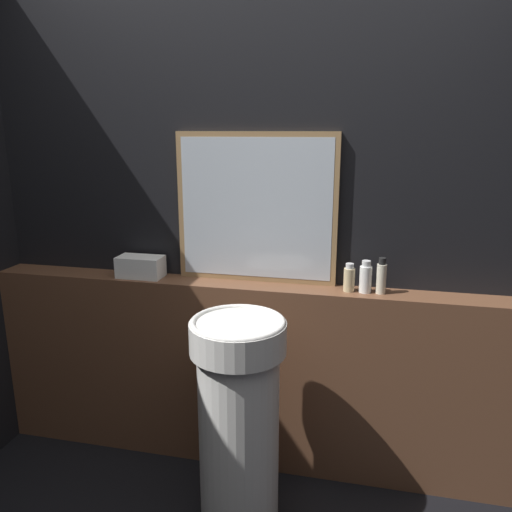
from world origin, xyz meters
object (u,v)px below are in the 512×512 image
pedestal_sink (239,418)px  shampoo_bottle (349,278)px  lotion_bottle (381,277)px  conditioner_bottle (366,278)px  mirror (256,209)px  towel_stack (141,267)px

pedestal_sink → shampoo_bottle: 0.78m
pedestal_sink → lotion_bottle: 0.88m
conditioner_bottle → lotion_bottle: (0.07, 0.00, 0.01)m
mirror → towel_stack: size_ratio=3.42×
conditioner_bottle → shampoo_bottle: bearing=-180.0°
mirror → lotion_bottle: bearing=-6.5°
shampoo_bottle → conditioner_bottle: (0.07, 0.00, 0.01)m
pedestal_sink → shampoo_bottle: shampoo_bottle is taller
pedestal_sink → lotion_bottle: size_ratio=5.66×
lotion_bottle → towel_stack: bearing=180.0°
shampoo_bottle → conditioner_bottle: 0.07m
mirror → conditioner_bottle: mirror is taller
pedestal_sink → mirror: 0.95m
pedestal_sink → towel_stack: (-0.61, 0.42, 0.51)m
towel_stack → lotion_bottle: (1.17, 0.00, 0.02)m
pedestal_sink → shampoo_bottle: bearing=45.1°
conditioner_bottle → towel_stack: bearing=180.0°
shampoo_bottle → lotion_bottle: 0.14m
conditioner_bottle → pedestal_sink: bearing=-139.5°
pedestal_sink → towel_stack: size_ratio=4.15×
mirror → pedestal_sink: bearing=-85.9°
towel_stack → shampoo_bottle: size_ratio=1.72×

